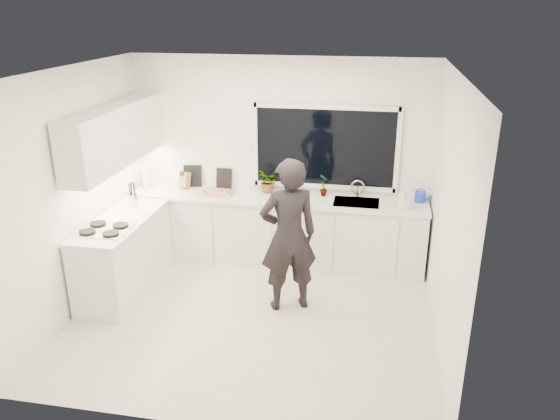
# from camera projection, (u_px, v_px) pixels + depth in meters

# --- Properties ---
(floor) EXTENTS (4.00, 3.50, 0.02)m
(floor) POSITION_uv_depth(u_px,v_px,m) (252.00, 316.00, 6.18)
(floor) COLOR beige
(floor) RESTS_ON ground
(wall_back) EXTENTS (4.00, 0.02, 2.70)m
(wall_back) POSITION_uv_depth(u_px,v_px,m) (280.00, 159.00, 7.31)
(wall_back) COLOR white
(wall_back) RESTS_ON ground
(wall_left) EXTENTS (0.02, 3.50, 2.70)m
(wall_left) POSITION_uv_depth(u_px,v_px,m) (73.00, 193.00, 6.03)
(wall_left) COLOR white
(wall_left) RESTS_ON ground
(wall_right) EXTENTS (0.02, 3.50, 2.70)m
(wall_right) POSITION_uv_depth(u_px,v_px,m) (449.00, 217.00, 5.35)
(wall_right) COLOR white
(wall_right) RESTS_ON ground
(ceiling) EXTENTS (4.00, 3.50, 0.02)m
(ceiling) POSITION_uv_depth(u_px,v_px,m) (247.00, 71.00, 5.21)
(ceiling) COLOR white
(ceiling) RESTS_ON wall_back
(window) EXTENTS (1.80, 0.02, 1.00)m
(window) POSITION_uv_depth(u_px,v_px,m) (325.00, 147.00, 7.10)
(window) COLOR black
(window) RESTS_ON wall_back
(base_cabinets_back) EXTENTS (3.92, 0.58, 0.88)m
(base_cabinets_back) POSITION_uv_depth(u_px,v_px,m) (276.00, 231.00, 7.35)
(base_cabinets_back) COLOR white
(base_cabinets_back) RESTS_ON floor
(base_cabinets_left) EXTENTS (0.58, 1.60, 0.88)m
(base_cabinets_left) POSITION_uv_depth(u_px,v_px,m) (124.00, 256.00, 6.62)
(base_cabinets_left) COLOR white
(base_cabinets_left) RESTS_ON floor
(countertop_back) EXTENTS (3.94, 0.62, 0.04)m
(countertop_back) POSITION_uv_depth(u_px,v_px,m) (276.00, 199.00, 7.17)
(countertop_back) COLOR silver
(countertop_back) RESTS_ON base_cabinets_back
(countertop_left) EXTENTS (0.62, 1.60, 0.04)m
(countertop_left) POSITION_uv_depth(u_px,v_px,m) (120.00, 221.00, 6.46)
(countertop_left) COLOR silver
(countertop_left) RESTS_ON base_cabinets_left
(upper_cabinets) EXTENTS (0.34, 2.10, 0.70)m
(upper_cabinets) POSITION_uv_depth(u_px,v_px,m) (116.00, 135.00, 6.46)
(upper_cabinets) COLOR white
(upper_cabinets) RESTS_ON wall_left
(sink) EXTENTS (0.58, 0.42, 0.14)m
(sink) POSITION_uv_depth(u_px,v_px,m) (356.00, 206.00, 7.02)
(sink) COLOR silver
(sink) RESTS_ON countertop_back
(faucet) EXTENTS (0.03, 0.03, 0.22)m
(faucet) POSITION_uv_depth(u_px,v_px,m) (358.00, 189.00, 7.14)
(faucet) COLOR silver
(faucet) RESTS_ON countertop_back
(stovetop) EXTENTS (0.56, 0.48, 0.03)m
(stovetop) POSITION_uv_depth(u_px,v_px,m) (104.00, 229.00, 6.13)
(stovetop) COLOR black
(stovetop) RESTS_ON countertop_left
(person) EXTENTS (0.77, 0.65, 1.79)m
(person) POSITION_uv_depth(u_px,v_px,m) (289.00, 236.00, 6.06)
(person) COLOR black
(person) RESTS_ON floor
(pizza_tray) EXTENTS (0.45, 0.34, 0.03)m
(pizza_tray) POSITION_uv_depth(u_px,v_px,m) (218.00, 193.00, 7.28)
(pizza_tray) COLOR silver
(pizza_tray) RESTS_ON countertop_back
(pizza) EXTENTS (0.41, 0.30, 0.01)m
(pizza) POSITION_uv_depth(u_px,v_px,m) (217.00, 192.00, 7.27)
(pizza) COLOR red
(pizza) RESTS_ON pizza_tray
(watering_can) EXTENTS (0.15, 0.15, 0.13)m
(watering_can) POSITION_uv_depth(u_px,v_px,m) (420.00, 197.00, 6.99)
(watering_can) COLOR #1340B7
(watering_can) RESTS_ON countertop_back
(paper_towel_roll) EXTENTS (0.12, 0.12, 0.26)m
(paper_towel_roll) POSITION_uv_depth(u_px,v_px,m) (146.00, 178.00, 7.54)
(paper_towel_roll) COLOR silver
(paper_towel_roll) RESTS_ON countertop_back
(knife_block) EXTENTS (0.16, 0.14, 0.22)m
(knife_block) POSITION_uv_depth(u_px,v_px,m) (185.00, 180.00, 7.49)
(knife_block) COLOR #9F764A
(knife_block) RESTS_ON countertop_back
(utensil_crock) EXTENTS (0.16, 0.16, 0.16)m
(utensil_crock) POSITION_uv_depth(u_px,v_px,m) (133.00, 200.00, 6.84)
(utensil_crock) COLOR silver
(utensil_crock) RESTS_ON countertop_left
(picture_frame_large) EXTENTS (0.22, 0.03, 0.28)m
(picture_frame_large) POSITION_uv_depth(u_px,v_px,m) (224.00, 178.00, 7.48)
(picture_frame_large) COLOR black
(picture_frame_large) RESTS_ON countertop_back
(picture_frame_small) EXTENTS (0.25, 0.06, 0.30)m
(picture_frame_small) POSITION_uv_depth(u_px,v_px,m) (193.00, 176.00, 7.55)
(picture_frame_small) COLOR black
(picture_frame_small) RESTS_ON countertop_back
(herb_plants) EXTENTS (1.02, 0.36, 0.32)m
(herb_plants) POSITION_uv_depth(u_px,v_px,m) (281.00, 182.00, 7.26)
(herb_plants) COLOR #26662D
(herb_plants) RESTS_ON countertop_back
(soap_bottles) EXTENTS (0.15, 0.12, 0.29)m
(soap_bottles) POSITION_uv_depth(u_px,v_px,m) (404.00, 199.00, 6.71)
(soap_bottles) COLOR #D8BF66
(soap_bottles) RESTS_ON countertop_back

